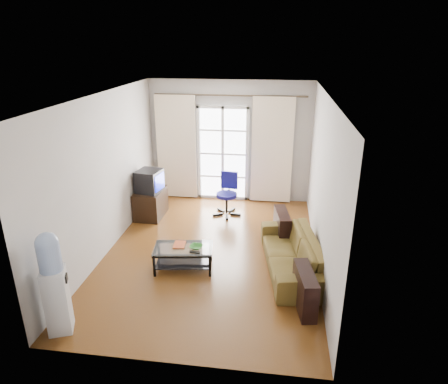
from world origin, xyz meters
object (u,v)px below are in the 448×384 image
at_px(tv_stand, 151,203).
at_px(water_cooler, 54,282).
at_px(sofa, 292,253).
at_px(task_chair, 227,202).
at_px(coffee_table, 183,255).
at_px(crt_tv, 149,181).

distance_m(tv_stand, water_cooler, 3.61).
xyz_separation_m(sofa, task_chair, (-1.31, 2.02, -0.02)).
bearing_deg(tv_stand, coffee_table, -57.61).
height_order(sofa, tv_stand, tv_stand).
height_order(coffee_table, water_cooler, water_cooler).
relative_size(task_chair, water_cooler, 0.65).
xyz_separation_m(coffee_table, tv_stand, (-1.15, 1.92, 0.04)).
height_order(coffee_table, task_chair, task_chair).
distance_m(sofa, coffee_table, 1.74).
bearing_deg(tv_stand, crt_tv, -86.03).
bearing_deg(water_cooler, coffee_table, 32.10).
xyz_separation_m(crt_tv, water_cooler, (-0.06, -3.54, -0.07)).
xyz_separation_m(sofa, crt_tv, (-2.88, 1.67, 0.51)).
bearing_deg(tv_stand, sofa, -29.21).
height_order(task_chair, water_cooler, water_cooler).
xyz_separation_m(tv_stand, water_cooler, (-0.06, -3.58, 0.44)).
xyz_separation_m(sofa, water_cooler, (-2.94, -1.88, 0.44)).
relative_size(sofa, water_cooler, 1.48).
height_order(sofa, water_cooler, water_cooler).
height_order(sofa, coffee_table, sofa).
bearing_deg(tv_stand, water_cooler, -89.55).
bearing_deg(task_chair, sofa, -48.63).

